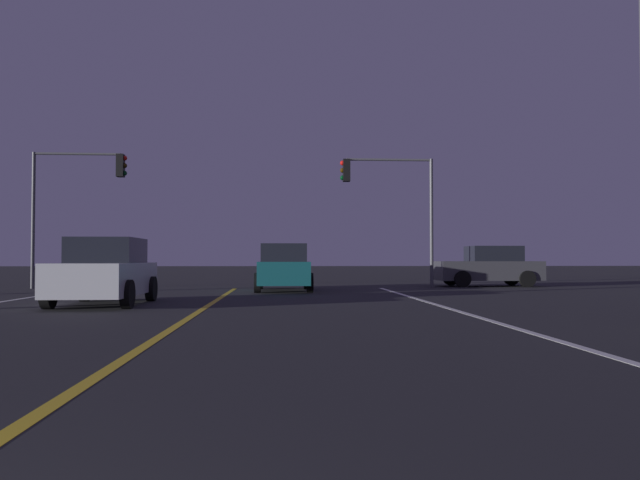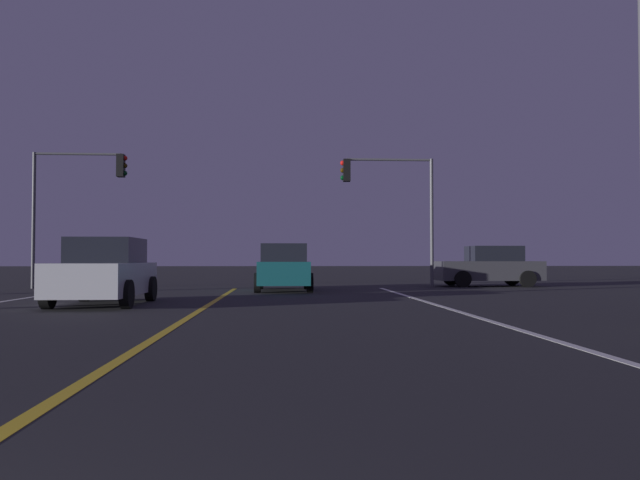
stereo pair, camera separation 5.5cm
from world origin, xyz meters
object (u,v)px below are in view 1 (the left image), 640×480
at_px(car_oncoming, 105,272).
at_px(traffic_light_near_right, 387,190).
at_px(car_ahead_far, 284,268).
at_px(traffic_light_near_left, 79,187).
at_px(car_crossing_side, 489,267).
at_px(street_lamp_right_near, 614,3).

xyz_separation_m(car_oncoming, traffic_light_near_right, (8.73, 8.96, 3.11)).
relative_size(car_oncoming, car_ahead_far, 1.00).
bearing_deg(car_oncoming, traffic_light_near_left, -158.78).
height_order(car_oncoming, car_ahead_far, same).
height_order(car_crossing_side, traffic_light_near_right, traffic_light_near_right).
bearing_deg(traffic_light_near_left, car_oncoming, -68.78).
xyz_separation_m(car_crossing_side, car_ahead_far, (-8.69, -3.21, 0.00)).
bearing_deg(car_ahead_far, traffic_light_near_left, 74.31).
distance_m(car_crossing_side, car_ahead_far, 9.27).
distance_m(car_oncoming, traffic_light_near_right, 12.89).
xyz_separation_m(car_ahead_far, street_lamp_right_near, (5.52, -12.88, 4.67)).
bearing_deg(car_oncoming, street_lamp_right_near, 58.49).
height_order(traffic_light_near_left, street_lamp_right_near, street_lamp_right_near).
distance_m(car_oncoming, car_ahead_far, 8.11).
xyz_separation_m(car_oncoming, car_crossing_side, (13.25, 9.91, 0.00)).
bearing_deg(car_crossing_side, street_lamp_right_near, 78.83).
bearing_deg(car_oncoming, car_ahead_far, 145.79).
relative_size(car_ahead_far, traffic_light_near_left, 0.80).
bearing_deg(traffic_light_near_left, car_crossing_side, 3.24).
bearing_deg(traffic_light_near_right, traffic_light_near_left, 0.00).
height_order(car_ahead_far, traffic_light_near_left, traffic_light_near_left).
bearing_deg(car_crossing_side, car_oncoming, 36.79).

